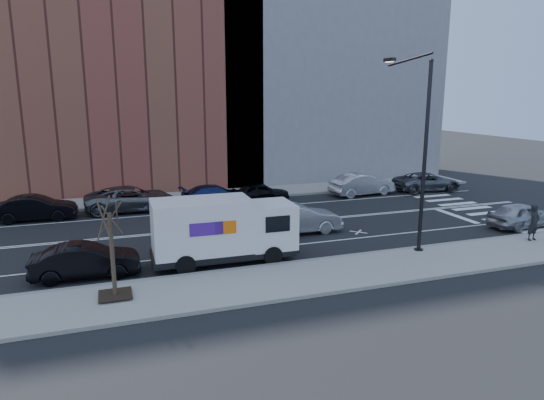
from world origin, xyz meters
TOP-DOWN VIEW (x-y plane):
  - ground at (0.00, 0.00)m, footprint 120.00×120.00m
  - sidewalk_near at (0.00, -8.80)m, footprint 44.00×3.60m
  - sidewalk_far at (0.00, 8.80)m, footprint 44.00×3.60m
  - curb_near at (0.00, -7.00)m, footprint 44.00×0.25m
  - curb_far at (0.00, 7.00)m, footprint 44.00×0.25m
  - crosswalk at (16.00, 0.00)m, footprint 3.00×14.00m
  - road_markings at (0.00, 0.00)m, footprint 40.00×8.60m
  - bldg_brick at (-8.00, 15.60)m, footprint 26.00×10.00m
  - bldg_concrete at (12.00, 15.60)m, footprint 20.00×10.00m
  - streetlight at (7.00, -6.91)m, footprint 0.44×4.02m
  - street_tree at (-7.00, -8.40)m, footprint 1.20×1.20m
  - fedex_van at (-2.22, -5.60)m, footprint 6.56×2.42m
  - far_parked_b at (-11.20, 5.36)m, footprint 4.71×1.88m
  - far_parked_c at (-5.60, 6.01)m, footprint 5.85×2.72m
  - far_parked_d at (-0.04, 6.07)m, footprint 4.92×2.47m
  - far_parked_e at (3.20, 5.79)m, footprint 4.19×1.95m
  - far_parked_f at (11.17, 5.56)m, footprint 5.16×2.22m
  - far_parked_g at (16.80, 5.30)m, footprint 5.38×2.66m
  - driving_sedan at (2.66, -2.30)m, footprint 5.00×1.76m
  - near_parked_rear_a at (-8.07, -5.56)m, footprint 4.39×1.61m
  - near_parked_front at (15.35, -5.42)m, footprint 4.35×2.04m
  - pedestrian at (13.49, -7.94)m, footprint 0.74×0.54m

SIDE VIEW (x-z plane):
  - ground at x=0.00m, z-range 0.00..0.00m
  - crosswalk at x=16.00m, z-range 0.00..0.01m
  - road_markings at x=0.00m, z-range 0.00..0.01m
  - sidewalk_near at x=0.00m, z-range 0.00..0.15m
  - sidewalk_far at x=0.00m, z-range 0.00..0.15m
  - curb_near at x=0.00m, z-range 0.00..0.17m
  - curb_far at x=0.00m, z-range 0.00..0.17m
  - far_parked_d at x=-0.04m, z-range 0.00..1.37m
  - far_parked_e at x=3.20m, z-range 0.00..1.39m
  - near_parked_rear_a at x=-8.07m, z-range 0.00..1.44m
  - near_parked_front at x=15.35m, z-range 0.00..1.44m
  - far_parked_g at x=16.80m, z-range 0.00..1.47m
  - far_parked_b at x=-11.20m, z-range 0.00..1.52m
  - far_parked_c at x=-5.60m, z-range 0.00..1.62m
  - driving_sedan at x=2.66m, z-range 0.00..1.64m
  - far_parked_f at x=11.17m, z-range 0.00..1.65m
  - pedestrian at x=13.49m, z-range 0.15..2.02m
  - street_tree at x=-7.00m, z-range -0.42..3.33m
  - fedex_van at x=-2.22m, z-range 0.07..3.05m
  - streetlight at x=7.00m, z-range 0.41..9.75m
  - bldg_brick at x=-8.00m, z-range 0.00..22.00m
  - bldg_concrete at x=12.00m, z-range 0.00..26.00m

